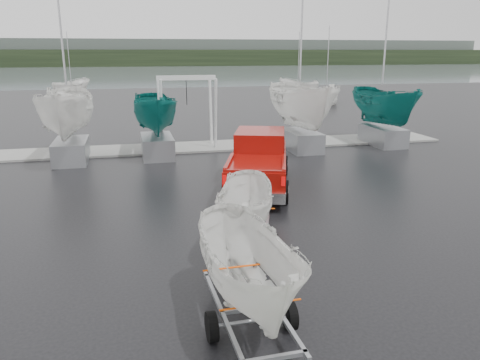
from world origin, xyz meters
TOP-DOWN VIEW (x-y plane):
  - ground_plane at (0.00, 0.00)m, footprint 120.00×120.00m
  - lake at (0.00, 100.00)m, footprint 300.00×300.00m
  - dock at (0.00, 13.00)m, footprint 30.00×3.00m
  - treeline at (0.00, 170.00)m, footprint 300.00×8.00m
  - far_hill at (0.00, 178.00)m, footprint 300.00×6.00m
  - pickup_truck at (1.40, 4.64)m, footprint 4.19×6.90m
  - trailer_hitched at (-0.78, -1.80)m, footprint 2.27×3.79m
  - trailer_parked at (-1.67, -5.55)m, footprint 1.79×3.63m
  - boat_hoist at (-0.51, 13.00)m, footprint 3.30×2.18m
  - keelboat_0 at (-6.70, 11.00)m, footprint 2.62×3.20m
  - keelboat_1 at (-2.38, 11.20)m, footprint 2.22×3.20m
  - keelboat_2 at (5.67, 11.00)m, footprint 2.72×3.20m
  - keelboat_3 at (10.96, 11.30)m, footprint 2.35×3.20m
  - moored_boat_1 at (-11.11, 55.20)m, footprint 3.77×3.80m
  - moored_boat_2 at (17.04, 33.60)m, footprint 3.14×3.17m
  - moored_boat_3 at (19.40, 48.73)m, footprint 3.63×3.67m

SIDE VIEW (x-z plane):
  - lake at x=0.00m, z-range -0.01..-0.01m
  - ground_plane at x=0.00m, z-range 0.00..0.00m
  - moored_boat_1 at x=-11.11m, z-range -5.81..5.82m
  - moored_boat_3 at x=19.40m, z-range -5.81..5.81m
  - moored_boat_2 at x=17.04m, z-range -5.58..5.59m
  - dock at x=0.00m, z-range -0.01..0.11m
  - pickup_truck at x=1.40m, z-range 0.05..2.22m
  - trailer_hitched at x=-0.78m, z-range 0.20..4.71m
  - trailer_parked at x=-1.67m, z-range 0.21..5.11m
  - boat_hoist at x=-0.51m, z-range 0.61..4.73m
  - treeline at x=0.00m, z-range 0.00..6.00m
  - keelboat_1 at x=-2.38m, z-range 0.00..7.01m
  - keelboat_3 at x=10.96m, z-range -1.53..8.99m
  - keelboat_0 at x=-6.70m, z-range -1.23..9.56m
  - keelboat_2 at x=5.67m, z-range -1.12..9.77m
  - far_hill at x=0.00m, z-range 0.00..10.00m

